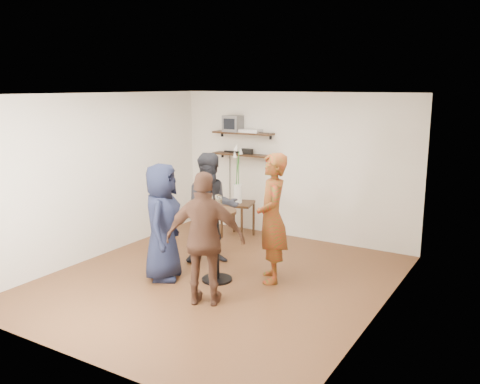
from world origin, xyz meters
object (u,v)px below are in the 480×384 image
object	(u,v)px
person_dark	(212,209)
person_navy	(162,222)
crt_monitor	(233,123)
dvd_deck	(250,131)
person_plaid	(272,218)
radio	(247,151)
person_brown	(205,239)
side_table	(238,208)
drinks_table	(217,236)

from	to	relation	value
person_dark	person_navy	xyz separation A→B (m)	(-0.22, -0.92, -0.03)
crt_monitor	dvd_deck	size ratio (longest dim) A/B	0.80
person_navy	person_plaid	bearing A→B (deg)	-86.14
radio	person_navy	bearing A→B (deg)	-85.79
person_navy	person_brown	xyz separation A→B (m)	(1.01, -0.39, 0.01)
crt_monitor	dvd_deck	xyz separation A→B (m)	(0.36, 0.00, -0.12)
side_table	person_navy	distance (m)	2.32
radio	person_plaid	bearing A→B (deg)	-51.75
radio	person_dark	xyz separation A→B (m)	(0.42, -1.78, -0.66)
person_plaid	crt_monitor	bearing A→B (deg)	-168.80
crt_monitor	person_plaid	world-z (taller)	crt_monitor
crt_monitor	person_navy	xyz separation A→B (m)	(0.49, -2.70, -1.18)
side_table	drinks_table	world-z (taller)	drinks_table
dvd_deck	person_dark	size ratio (longest dim) A/B	0.23
side_table	person_brown	bearing A→B (deg)	-66.61
drinks_table	person_brown	size ratio (longest dim) A/B	0.61
crt_monitor	side_table	bearing A→B (deg)	-50.22
dvd_deck	side_table	xyz separation A→B (m)	(-0.02, -0.41, -1.37)
person_plaid	person_dark	bearing A→B (deg)	-131.45
person_navy	radio	bearing A→B (deg)	-19.97
radio	side_table	bearing A→B (deg)	-83.07
crt_monitor	person_dark	distance (m)	2.24
dvd_deck	person_plaid	xyz separation A→B (m)	(1.49, -1.98, -0.99)
drinks_table	person_dark	bearing A→B (deg)	128.98
dvd_deck	drinks_table	distance (m)	2.81
person_navy	person_brown	distance (m)	1.08
crt_monitor	person_plaid	distance (m)	2.92
crt_monitor	person_brown	bearing A→B (deg)	-64.11
person_dark	person_brown	bearing A→B (deg)	-97.76
side_table	person_navy	xyz separation A→B (m)	(0.15, -2.29, 0.30)
drinks_table	person_navy	world-z (taller)	person_navy
drinks_table	person_navy	size ratio (longest dim) A/B	0.62
person_navy	dvd_deck	bearing A→B (deg)	-21.51
radio	person_navy	world-z (taller)	person_navy
person_dark	person_navy	world-z (taller)	person_dark
dvd_deck	drinks_table	xyz separation A→B (m)	(0.83, -2.38, -1.24)
radio	person_dark	world-z (taller)	person_dark
person_dark	person_brown	size ratio (longest dim) A/B	1.02
dvd_deck	person_dark	world-z (taller)	dvd_deck
crt_monitor	person_navy	bearing A→B (deg)	-79.73
crt_monitor	dvd_deck	world-z (taller)	crt_monitor
dvd_deck	side_table	size ratio (longest dim) A/B	0.61
drinks_table	person_dark	distance (m)	0.80
crt_monitor	radio	bearing A→B (deg)	0.00
person_dark	dvd_deck	bearing A→B (deg)	61.95
dvd_deck	drinks_table	world-z (taller)	dvd_deck
person_brown	side_table	bearing A→B (deg)	-90.08
crt_monitor	person_dark	xyz separation A→B (m)	(0.71, -1.78, -1.16)
person_plaid	person_dark	xyz separation A→B (m)	(-1.14, 0.19, -0.05)
side_table	person_brown	size ratio (longest dim) A/B	0.39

